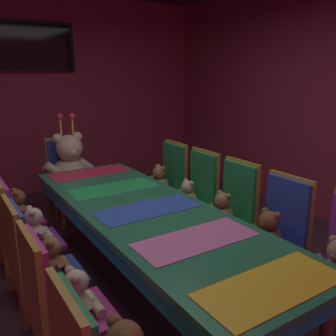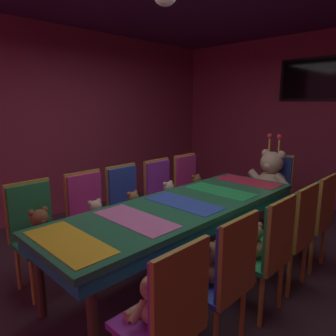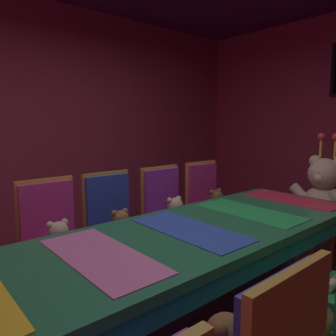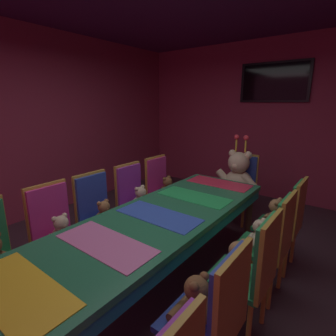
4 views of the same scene
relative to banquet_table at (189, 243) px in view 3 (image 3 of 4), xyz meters
The scene contains 13 objects.
wall_left 2.70m from the banquet_table, behind, with size 0.12×6.40×2.80m, color #99334C.
banquet_table is the anchor object (origin of this frame).
chair_left_1 1.01m from the banquet_table, 149.51° to the right, with size 0.42×0.41×0.98m.
teddy_left_1 0.89m from the banquet_table, 144.83° to the right, with size 0.22×0.28×0.27m.
chair_left_2 0.87m from the banquet_table, behind, with size 0.42×0.41×0.98m.
teddy_left_2 0.73m from the banquet_table, behind, with size 0.21×0.27×0.26m.
chair_left_3 0.99m from the banquet_table, 148.40° to the left, with size 0.42×0.41×0.98m.
teddy_left_3 0.88m from the banquet_table, 143.47° to the left, with size 0.23×0.29×0.28m.
chair_left_4 1.37m from the banquet_table, 128.61° to the left, with size 0.42×0.41×0.98m.
teddy_left_4 1.29m from the banquet_table, 123.62° to the left, with size 0.22×0.29×0.27m.
teddy_right_2 0.74m from the banquet_table, ahead, with size 0.23×0.29×0.28m.
throne_chair 1.94m from the banquet_table, 90.00° to the left, with size 0.41×0.42×0.98m.
king_teddy_bear 1.78m from the banquet_table, 90.00° to the left, with size 0.64×0.50×0.82m.
Camera 3 is at (1.34, -1.31, 1.38)m, focal length 34.66 mm.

